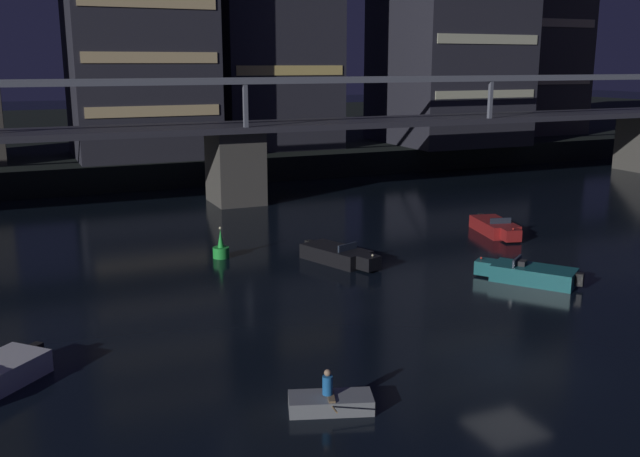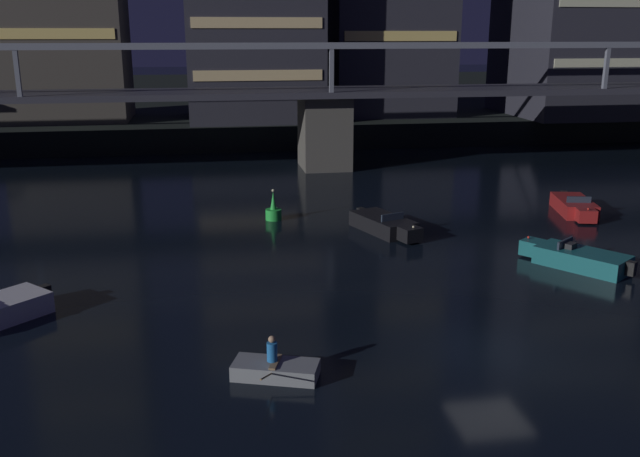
# 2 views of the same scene
# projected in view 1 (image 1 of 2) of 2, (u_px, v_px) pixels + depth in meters

# --- Properties ---
(ground_plane) EXTENTS (400.00, 400.00, 0.00)m
(ground_plane) POSITION_uv_depth(u_px,v_px,m) (509.00, 364.00, 25.41)
(ground_plane) COLOR black
(far_riverbank) EXTENTS (240.00, 80.00, 2.20)m
(far_riverbank) POSITION_uv_depth(u_px,v_px,m) (133.00, 133.00, 97.45)
(far_riverbank) COLOR black
(far_riverbank) RESTS_ON ground
(river_bridge) EXTENTS (90.75, 6.40, 9.38)m
(river_bridge) POSITION_uv_depth(u_px,v_px,m) (235.00, 144.00, 53.85)
(river_bridge) COLOR #4C4944
(river_bridge) RESTS_ON ground
(tower_west_tall) EXTENTS (12.11, 11.68, 22.42)m
(tower_west_tall) POSITION_uv_depth(u_px,v_px,m) (137.00, 31.00, 63.10)
(tower_west_tall) COLOR #282833
(tower_west_tall) RESTS_ON far_riverbank
(tower_east_tall) EXTENTS (12.56, 13.91, 26.88)m
(tower_east_tall) POSITION_uv_depth(u_px,v_px,m) (449.00, 13.00, 73.57)
(tower_east_tall) COLOR #282833
(tower_east_tall) RESTS_ON far_riverbank
(speedboat_near_left) EXTENTS (3.96, 4.71, 1.16)m
(speedboat_near_left) POSITION_uv_depth(u_px,v_px,m) (529.00, 274.00, 34.89)
(speedboat_near_left) COLOR #196066
(speedboat_near_left) RESTS_ON ground
(speedboat_mid_left) EXTENTS (3.03, 5.11, 1.16)m
(speedboat_mid_left) POSITION_uv_depth(u_px,v_px,m) (339.00, 255.00, 38.28)
(speedboat_mid_left) COLOR black
(speedboat_mid_left) RESTS_ON ground
(speedboat_mid_center) EXTENTS (2.65, 5.21, 1.16)m
(speedboat_mid_center) POSITION_uv_depth(u_px,v_px,m) (496.00, 227.00, 44.73)
(speedboat_mid_center) COLOR maroon
(speedboat_mid_center) RESTS_ON ground
(channel_buoy) EXTENTS (0.90, 0.90, 1.76)m
(channel_buoy) POSITION_uv_depth(u_px,v_px,m) (221.00, 249.00, 39.22)
(channel_buoy) COLOR green
(channel_buoy) RESTS_ON ground
(dinghy_with_paddler) EXTENTS (2.82, 2.66, 1.36)m
(dinghy_with_paddler) POSITION_uv_depth(u_px,v_px,m) (331.00, 402.00, 22.01)
(dinghy_with_paddler) COLOR gray
(dinghy_with_paddler) RESTS_ON ground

